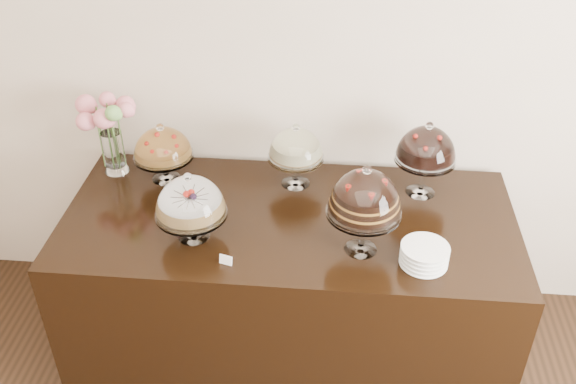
# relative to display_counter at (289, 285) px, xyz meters

# --- Properties ---
(wall_back) EXTENTS (5.00, 0.04, 3.00)m
(wall_back) POSITION_rel_display_counter_xyz_m (0.29, 0.55, 1.05)
(wall_back) COLOR beige
(wall_back) RESTS_ON ground
(display_counter) EXTENTS (2.20, 1.00, 0.90)m
(display_counter) POSITION_rel_display_counter_xyz_m (0.00, 0.00, 0.00)
(display_counter) COLOR black
(display_counter) RESTS_ON ground
(cake_stand_sugar_sponge) EXTENTS (0.33, 0.33, 0.35)m
(cake_stand_sugar_sponge) POSITION_rel_display_counter_xyz_m (-0.43, -0.19, 0.66)
(cake_stand_sugar_sponge) COLOR white
(cake_stand_sugar_sponge) RESTS_ON display_counter
(cake_stand_choco_layer) EXTENTS (0.33, 0.33, 0.45)m
(cake_stand_choco_layer) POSITION_rel_display_counter_xyz_m (0.35, -0.22, 0.74)
(cake_stand_choco_layer) COLOR white
(cake_stand_choco_layer) RESTS_ON display_counter
(cake_stand_cheesecake) EXTENTS (0.29, 0.29, 0.35)m
(cake_stand_cheesecake) POSITION_rel_display_counter_xyz_m (0.01, 0.29, 0.67)
(cake_stand_cheesecake) COLOR white
(cake_stand_cheesecake) RESTS_ON display_counter
(cake_stand_dark_choco) EXTENTS (0.31, 0.31, 0.41)m
(cake_stand_dark_choco) POSITION_rel_display_counter_xyz_m (0.65, 0.27, 0.72)
(cake_stand_dark_choco) COLOR white
(cake_stand_dark_choco) RESTS_ON display_counter
(cake_stand_fruit_tart) EXTENTS (0.31, 0.31, 0.33)m
(cake_stand_fruit_tart) POSITION_rel_display_counter_xyz_m (-0.68, 0.28, 0.65)
(cake_stand_fruit_tart) COLOR white
(cake_stand_fruit_tart) RESTS_ON display_counter
(flower_vase) EXTENTS (0.32, 0.25, 0.43)m
(flower_vase) POSITION_rel_display_counter_xyz_m (-0.97, 0.33, 0.73)
(flower_vase) COLOR white
(flower_vase) RESTS_ON display_counter
(plate_stack) EXTENTS (0.21, 0.21, 0.09)m
(plate_stack) POSITION_rel_display_counter_xyz_m (0.62, -0.29, 0.50)
(plate_stack) COLOR white
(plate_stack) RESTS_ON display_counter
(price_card_left) EXTENTS (0.06, 0.03, 0.04)m
(price_card_left) POSITION_rel_display_counter_xyz_m (-0.25, -0.37, 0.47)
(price_card_left) COLOR white
(price_card_left) RESTS_ON display_counter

